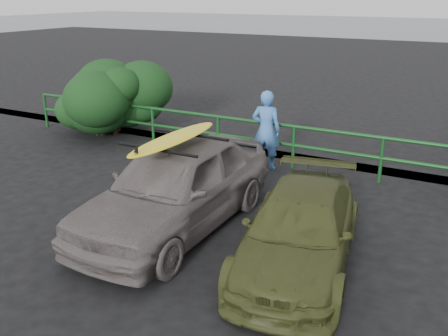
% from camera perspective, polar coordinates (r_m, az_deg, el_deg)
% --- Properties ---
extents(ground, '(80.00, 80.00, 0.00)m').
position_cam_1_polar(ground, '(8.32, -11.48, -9.02)').
color(ground, black).
extents(guardrail, '(14.00, 0.08, 1.04)m').
position_cam_1_polar(guardrail, '(12.07, 3.49, 3.11)').
color(guardrail, '#164D1D').
rests_on(guardrail, ground).
extents(shrub_left, '(3.20, 2.40, 2.03)m').
position_cam_1_polar(shrub_left, '(14.85, -12.98, 7.74)').
color(shrub_left, '#163D17').
rests_on(shrub_left, ground).
extents(sedan, '(1.82, 4.52, 1.54)m').
position_cam_1_polar(sedan, '(8.59, -5.52, -2.09)').
color(sedan, '#675E5C').
rests_on(sedan, ground).
extents(olive_vehicle, '(2.23, 4.08, 1.12)m').
position_cam_1_polar(olive_vehicle, '(7.59, 8.62, -7.00)').
color(olive_vehicle, '#42471F').
rests_on(olive_vehicle, ground).
extents(man, '(0.74, 0.55, 1.84)m').
position_cam_1_polar(man, '(11.51, 4.82, 4.34)').
color(man, '#447ECE').
rests_on(man, ground).
extents(roof_rack, '(1.50, 1.05, 0.05)m').
position_cam_1_polar(roof_rack, '(8.33, -5.69, 2.99)').
color(roof_rack, black).
rests_on(roof_rack, sedan).
extents(surfboard, '(0.50, 2.42, 0.07)m').
position_cam_1_polar(surfboard, '(8.32, -5.71, 3.40)').
color(surfboard, yellow).
rests_on(surfboard, roof_rack).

